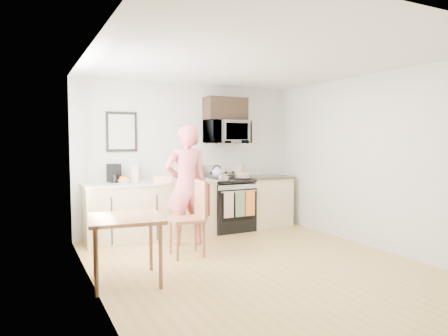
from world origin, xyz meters
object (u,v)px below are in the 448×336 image
chair (197,207)px  cake (243,176)px  microwave (227,132)px  range (229,206)px  dining_table (126,224)px  person (187,185)px

chair → cake: size_ratio=3.38×
microwave → cake: (0.25, -0.15, -0.79)m
microwave → cake: microwave is taller
microwave → chair: 2.01m
range → cake: 0.60m
microwave → chair: microwave is taller
range → dining_table: bearing=-141.4°
dining_table → chair: bearing=29.6°
range → dining_table: (-2.28, -1.82, 0.23)m
range → chair: bearing=-134.1°
dining_table → chair: (1.15, 0.65, 0.01)m
person → cake: bearing=-149.8°
chair → cake: 1.80m
range → dining_table: range is taller
person → dining_table: person is taller
range → dining_table: size_ratio=1.44×
microwave → dining_table: 3.17m
microwave → cake: size_ratio=2.44×
chair → person: bearing=87.7°
range → dining_table: 2.92m
microwave → dining_table: (-2.28, -1.92, -1.09)m
microwave → person: microwave is taller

